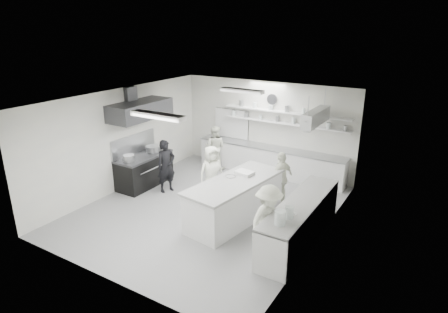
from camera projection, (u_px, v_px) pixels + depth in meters
The scene contains 27 objects.
floor at pixel (208, 210), 10.35m from camera, with size 6.00×7.00×0.02m, color #939399.
ceiling at pixel (206, 98), 9.36m from camera, with size 6.00×7.00×0.02m, color white.
wall_back at pixel (266, 127), 12.67m from camera, with size 6.00×0.04×3.00m, color silver.
wall_front at pixel (101, 211), 7.03m from camera, with size 6.00×0.04×3.00m, color silver.
wall_left at pixel (123, 139), 11.33m from camera, with size 0.04×7.00×3.00m, color silver.
wall_right at pixel (322, 180), 8.38m from camera, with size 0.04×7.00×3.00m, color silver.
stove at pixel (144, 171), 11.80m from camera, with size 0.80×1.80×0.90m, color black.
exhaust_hood at pixel (140, 110), 11.17m from camera, with size 0.85×2.00×0.50m, color #38383C.
back_counter at pixel (269, 161), 12.63m from camera, with size 5.00×0.60×0.92m, color silver.
shelf_lower at pixel (285, 123), 12.14m from camera, with size 4.20×0.26×0.04m, color silver.
shelf_upper at pixel (285, 112), 12.03m from camera, with size 4.20×0.26×0.04m, color silver.
pass_through_window at pixel (232, 124), 13.31m from camera, with size 1.30×0.04×1.00m, color black.
wall_clock at pixel (272, 99), 12.23m from camera, with size 0.32×0.32×0.05m, color white.
right_counter at pixel (300, 222), 8.73m from camera, with size 0.74×3.30×0.94m, color silver.
pot_rack at pixel (316, 117), 10.54m from camera, with size 0.30×1.60×0.40m, color #A2A4A9.
light_fixture_front at pixel (158, 116), 7.93m from camera, with size 1.30×0.25×0.10m, color silver.
light_fixture_rear at pixel (242, 91), 10.83m from camera, with size 1.30×0.25×0.10m, color silver.
prep_island at pixel (235, 201), 9.66m from camera, with size 1.03×2.77×1.02m, color silver.
stove_pot at pixel (153, 150), 11.96m from camera, with size 0.42×0.42×0.22m, color #A2A4A9.
cook_stove at pixel (166, 166), 11.24m from camera, with size 0.57×0.38×1.57m, color black.
cook_back at pixel (215, 147), 13.04m from camera, with size 0.73×0.57×1.51m, color white.
cook_island_left at pixel (211, 172), 10.80m from camera, with size 0.75×0.49×1.54m, color white.
cook_island_right at pixel (281, 178), 10.45m from camera, with size 0.88×0.37×1.50m, color white.
cook_right at pixel (268, 221), 8.12m from camera, with size 1.03×0.59×1.59m, color white.
bowl_island_a at pixel (230, 177), 9.73m from camera, with size 0.25×0.25×0.06m, color #A2A4A9.
bowl_island_b at pixel (243, 171), 10.14m from camera, with size 0.18×0.18×0.06m, color silver.
bowl_right at pixel (290, 214), 8.01m from camera, with size 0.23×0.23×0.06m, color silver.
Camera 1 is at (5.21, -7.72, 4.75)m, focal length 30.85 mm.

